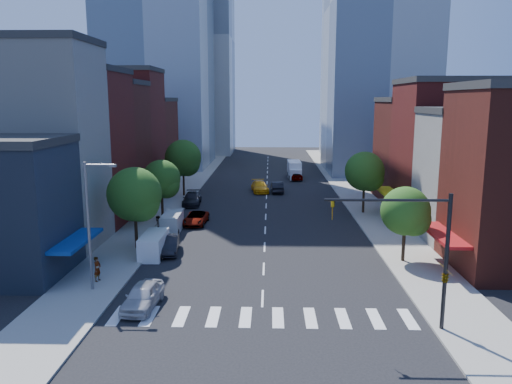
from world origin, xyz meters
TOP-DOWN VIEW (x-y plane):
  - ground at (0.00, 0.00)m, footprint 220.00×220.00m
  - sidewalk_left at (-12.50, 40.00)m, footprint 5.00×120.00m
  - sidewalk_right at (12.50, 40.00)m, footprint 5.00×120.00m
  - crosswalk at (0.00, -3.00)m, footprint 19.00×3.00m
  - bldg_left_1 at (-21.00, 12.00)m, footprint 12.00×8.00m
  - bldg_left_2 at (-21.00, 20.50)m, footprint 12.00×9.00m
  - bldg_left_3 at (-21.00, 29.00)m, footprint 12.00×8.00m
  - bldg_left_4 at (-21.00, 37.50)m, footprint 12.00×9.00m
  - bldg_left_5 at (-21.00, 47.00)m, footprint 12.00×10.00m
  - bldg_right_1 at (21.00, 15.00)m, footprint 12.00×8.00m
  - bldg_right_2 at (21.00, 24.00)m, footprint 12.00×10.00m
  - bldg_right_3 at (21.00, 34.00)m, footprint 12.00×10.00m
  - tower_ne at (20.00, 62.00)m, footprint 18.00×20.00m
  - tower_far_w at (-18.00, 95.00)m, footprint 18.00×18.00m
  - traffic_signal at (9.94, -4.50)m, footprint 7.24×2.24m
  - streetlight at (-11.81, 1.00)m, footprint 2.25×0.25m
  - tree_left_near at (-11.35, 10.92)m, footprint 4.80×4.80m
  - tree_left_mid at (-11.35, 21.92)m, footprint 4.20×4.20m
  - tree_left_far at (-11.35, 35.92)m, footprint 5.00×5.00m
  - tree_right_near at (11.65, 7.92)m, footprint 4.00×4.00m
  - tree_right_far at (11.65, 25.92)m, footprint 4.60×4.60m
  - parked_car_front at (-7.71, -1.74)m, footprint 2.24×4.80m
  - parked_car_second at (-8.38, 10.03)m, footprint 2.14×4.73m
  - parked_car_third at (-7.50, 20.26)m, footprint 2.48×4.94m
  - parked_car_rear at (-9.50, 30.39)m, footprint 2.53×5.55m
  - cargo_van_near at (-9.50, 9.04)m, footprint 1.93×4.63m
  - cargo_van_far at (-9.50, 17.10)m, footprint 1.90×4.46m
  - taxi at (-1.00, 39.69)m, footprint 2.94×5.69m
  - traffic_car_oncoming at (1.50, 39.46)m, footprint 1.93×4.85m
  - traffic_car_far at (4.78, 50.93)m, footprint 2.42×4.88m
  - box_truck at (4.68, 53.19)m, footprint 2.33×7.09m
  - pedestrian_near at (-12.15, 2.60)m, footprint 0.61×0.77m
  - pedestrian_far at (-10.50, 15.25)m, footprint 0.77×0.97m

SIDE VIEW (x-z plane):
  - ground at x=0.00m, z-range 0.00..0.00m
  - crosswalk at x=0.00m, z-range 0.00..0.01m
  - sidewalk_left at x=-12.50m, z-range 0.00..0.15m
  - sidewalk_right at x=12.50m, z-range 0.00..0.15m
  - parked_car_third at x=-7.50m, z-range 0.00..1.34m
  - parked_car_second at x=-8.38m, z-range 0.00..1.51m
  - traffic_car_oncoming at x=1.50m, z-range 0.00..1.57m
  - parked_car_rear at x=-9.50m, z-range 0.00..1.57m
  - taxi at x=-1.00m, z-range 0.00..1.58m
  - parked_car_front at x=-7.71m, z-range 0.00..1.59m
  - traffic_car_far at x=4.78m, z-range 0.00..1.60m
  - cargo_van_far at x=-9.50m, z-range -0.01..1.87m
  - cargo_van_near at x=-9.50m, z-range -0.01..1.95m
  - pedestrian_near at x=-12.15m, z-range 0.15..1.99m
  - pedestrian_far at x=-10.50m, z-range 0.15..2.09m
  - box_truck at x=4.68m, z-range -0.08..2.76m
  - traffic_signal at x=9.94m, z-range 0.16..8.16m
  - tree_right_near at x=11.65m, z-range 1.09..7.29m
  - tree_left_mid at x=-11.35m, z-range 1.20..7.85m
  - tree_right_far at x=11.65m, z-range 1.26..8.46m
  - tree_left_near at x=-11.35m, z-range 1.22..8.52m
  - tree_left_far at x=-11.35m, z-range 1.33..9.08m
  - streetlight at x=-11.81m, z-range 0.78..9.78m
  - bldg_right_1 at x=21.00m, z-range 0.00..12.00m
  - bldg_left_5 at x=-21.00m, z-range 0.00..13.00m
  - bldg_right_3 at x=21.00m, z-range 0.00..13.00m
  - bldg_left_3 at x=-21.00m, z-range 0.00..15.00m
  - bldg_right_2 at x=21.00m, z-range 0.00..15.00m
  - bldg_left_2 at x=-21.00m, z-range 0.00..16.00m
  - bldg_left_4 at x=-21.00m, z-range 0.00..17.00m
  - bldg_left_1 at x=-21.00m, z-range 0.00..18.00m
  - tower_far_w at x=-18.00m, z-range 0.00..56.00m
  - tower_ne at x=20.00m, z-range 0.00..60.00m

